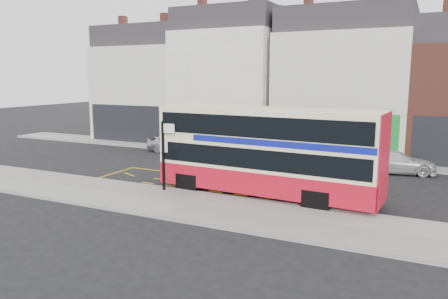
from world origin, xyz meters
The scene contains 15 objects.
ground centered at (0.00, 0.00, 0.00)m, with size 120.00×120.00×0.00m, color black.
pavement centered at (0.00, -2.30, 0.07)m, with size 40.00×4.00×0.15m, color gray.
kerb centered at (0.00, -0.38, 0.07)m, with size 40.00×0.15×0.15m, color gray.
far_pavement centered at (0.00, 11.00, 0.07)m, with size 50.00×3.00×0.15m, color gray.
road_markings centered at (0.00, 1.60, 0.01)m, with size 14.00×3.40×0.01m, color #E19F0B, non-canonical shape.
terrace_far_left centered at (-13.50, 14.99, 4.82)m, with size 8.00×8.01×10.80m.
terrace_left centered at (-5.50, 14.99, 5.32)m, with size 8.00×8.01×11.80m.
terrace_green_shop centered at (3.50, 14.99, 5.07)m, with size 9.00×8.01×11.30m.
double_decker_bus centered at (2.71, 0.60, 2.19)m, with size 10.54×3.00×4.16m.
bus_stop_post centered at (-1.93, -0.85, 2.13)m, with size 0.83×0.17×3.33m.
car_silver centered at (-7.63, 9.20, 0.71)m, with size 1.68×4.19×1.43m, color #AAAAAE.
car_grey centered at (-1.80, 9.05, 0.71)m, with size 1.50×4.30×1.42m, color #3F4246.
car_white centered at (7.61, 8.66, 0.67)m, with size 1.87×4.61×1.34m, color silver.
street_tree_left centered at (-17.28, 12.35, 4.02)m, with size 2.73×2.73×5.89m.
street_tree_right centered at (6.24, 12.27, 3.96)m, with size 2.69×2.69×5.80m.
Camera 1 is at (9.54, -18.03, 5.57)m, focal length 35.00 mm.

